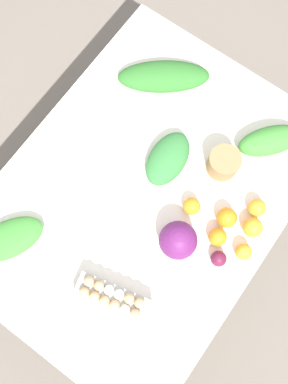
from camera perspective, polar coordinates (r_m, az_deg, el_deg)
name	(u,v)px	position (r m, az deg, el deg)	size (l,w,h in m)	color
ground_plane	(144,226)	(2.40, 0.00, -4.53)	(8.00, 8.00, 0.00)	#70665B
dining_table	(144,198)	(1.77, 0.00, -0.84)	(1.42, 1.05, 0.72)	silver
cabbage_purple	(178,240)	(1.59, 4.56, -6.43)	(0.14, 0.14, 0.14)	#601E5B
egg_carton	(112,298)	(1.60, -4.24, -13.88)	(0.15, 0.29, 0.09)	#A8A8A3
paper_bag	(223,163)	(1.71, 10.55, 3.82)	(0.13, 0.13, 0.10)	#997047
greens_bunch_dandelion	(270,141)	(1.78, 16.47, 6.59)	(0.26, 0.12, 0.10)	#3D8433
greens_bunch_kale	(9,239)	(1.71, -17.60, -6.01)	(0.27, 0.15, 0.06)	#3D8433
greens_bunch_beet_tops	(167,158)	(1.70, 3.06, 4.55)	(0.24, 0.15, 0.08)	#337538
greens_bunch_scallion	(164,77)	(1.84, 2.63, 15.12)	(0.38, 0.14, 0.09)	#2D6B28
beet_root	(219,259)	(1.64, 9.91, -8.74)	(0.06, 0.06, 0.06)	#5B1933
orange_0	(227,218)	(1.66, 10.99, -3.38)	(0.08, 0.08, 0.08)	orange
orange_1	(192,206)	(1.66, 6.39, -1.90)	(0.07, 0.07, 0.07)	orange
orange_2	(257,208)	(1.70, 14.85, -2.05)	(0.07, 0.07, 0.07)	orange
orange_3	(218,237)	(1.65, 9.78, -5.93)	(0.07, 0.07, 0.07)	orange
orange_4	(244,252)	(1.66, 13.14, -7.79)	(0.06, 0.06, 0.06)	orange
orange_5	(253,227)	(1.68, 14.29, -4.59)	(0.08, 0.08, 0.08)	orange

